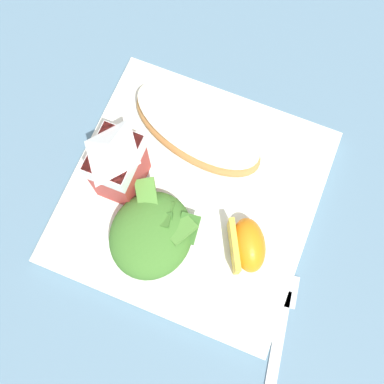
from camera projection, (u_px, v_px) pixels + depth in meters
The scene contains 7 objects.
ground at pixel (192, 198), 0.57m from camera, with size 3.00×3.00×0.00m, color slate.
white_plate at pixel (192, 196), 0.56m from camera, with size 0.28×0.28×0.02m, color white.
cheesy_pizza_bread at pixel (197, 128), 0.56m from camera, with size 0.12×0.18×0.04m.
green_salad_pile at pixel (151, 234), 0.52m from camera, with size 0.11×0.09×0.04m.
milk_carton at pixel (117, 163), 0.50m from camera, with size 0.06×0.04×0.11m.
orange_wedge_front at pixel (247, 245), 0.52m from camera, with size 0.07×0.06×0.04m.
metal_fork at pixel (277, 345), 0.52m from camera, with size 0.19×0.05×0.01m.
Camera 1 is at (-0.14, -0.06, 0.55)m, focal length 44.75 mm.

